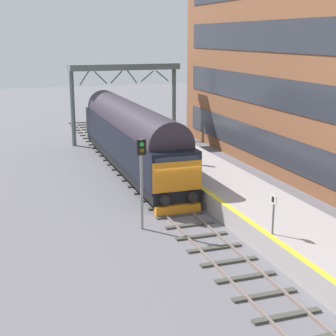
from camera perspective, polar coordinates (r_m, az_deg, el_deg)
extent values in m
plane|color=slate|center=(27.60, 0.26, -4.43)|extent=(140.00, 140.00, 0.00)
cube|color=gray|center=(27.36, -1.16, -4.44)|extent=(0.07, 60.00, 0.15)
cube|color=gray|center=(27.81, 1.66, -4.12)|extent=(0.07, 60.00, 0.15)
cube|color=#47473E|center=(17.90, 13.11, -15.75)|extent=(2.50, 0.26, 0.09)
cube|color=#47473E|center=(18.99, 10.73, -13.75)|extent=(2.50, 0.26, 0.09)
cube|color=#47473E|center=(20.12, 8.66, -11.95)|extent=(2.50, 0.26, 0.09)
cube|color=#47473E|center=(21.30, 6.83, -10.33)|extent=(2.50, 0.26, 0.09)
cube|color=#47473E|center=(22.51, 5.20, -8.88)|extent=(2.50, 0.26, 0.09)
cube|color=#47473E|center=(23.74, 3.76, -7.57)|extent=(2.50, 0.26, 0.09)
cube|color=#47473E|center=(25.01, 2.47, -6.38)|extent=(2.50, 0.26, 0.09)
cube|color=#47473E|center=(26.29, 1.31, -5.31)|extent=(2.50, 0.26, 0.09)
cube|color=#47473E|center=(27.59, 0.26, -4.34)|extent=(2.50, 0.26, 0.09)
cube|color=#47473E|center=(28.90, -0.69, -3.45)|extent=(2.50, 0.26, 0.09)
cube|color=#47473E|center=(30.23, -1.56, -2.64)|extent=(2.50, 0.26, 0.09)
cube|color=#47473E|center=(31.58, -2.35, -1.90)|extent=(2.50, 0.26, 0.09)
cube|color=#47473E|center=(32.93, -3.08, -1.22)|extent=(2.50, 0.26, 0.09)
cube|color=#47473E|center=(34.29, -3.74, -0.59)|extent=(2.50, 0.26, 0.09)
cube|color=#47473E|center=(35.66, -4.36, -0.01)|extent=(2.50, 0.26, 0.09)
cube|color=#47473E|center=(37.03, -4.93, 0.52)|extent=(2.50, 0.26, 0.09)
cube|color=#47473E|center=(38.42, -5.46, 1.02)|extent=(2.50, 0.26, 0.09)
cube|color=#47473E|center=(39.81, -5.96, 1.48)|extent=(2.50, 0.26, 0.09)
cube|color=#47473E|center=(41.20, -6.42, 1.92)|extent=(2.50, 0.26, 0.09)
cube|color=#47473E|center=(42.60, -6.85, 2.32)|extent=(2.50, 0.26, 0.09)
cube|color=#47473E|center=(44.00, -7.25, 2.70)|extent=(2.50, 0.26, 0.09)
cube|color=#47473E|center=(45.41, -7.63, 3.05)|extent=(2.50, 0.26, 0.09)
cube|color=#47473E|center=(46.82, -7.99, 3.38)|extent=(2.50, 0.26, 0.09)
cube|color=#47473E|center=(48.23, -8.32, 3.70)|extent=(2.50, 0.26, 0.09)
cube|color=#47473E|center=(49.65, -8.64, 3.99)|extent=(2.50, 0.26, 0.09)
cube|color=#47473E|center=(51.06, -8.94, 4.27)|extent=(2.50, 0.26, 0.09)
cube|color=#47473E|center=(52.49, -9.22, 4.54)|extent=(2.50, 0.26, 0.09)
cube|color=#47473E|center=(53.91, -9.49, 4.78)|extent=(2.50, 0.26, 0.09)
cube|color=#47473E|center=(55.33, -9.75, 5.02)|extent=(2.50, 0.26, 0.09)
cube|color=#ADA3A2|center=(28.77, 7.06, -2.70)|extent=(4.00, 44.00, 1.00)
cube|color=yellow|center=(27.89, 3.66, -2.09)|extent=(0.30, 44.00, 0.01)
cube|color=#31353E|center=(29.68, 16.58, 0.20)|extent=(0.06, 38.44, 1.97)
cube|color=#31353E|center=(29.05, 17.08, 6.93)|extent=(0.06, 38.44, 1.97)
cube|color=#31353E|center=(28.84, 17.60, 13.85)|extent=(0.06, 38.44, 1.97)
cube|color=black|center=(35.01, -4.18, 1.02)|extent=(2.56, 18.69, 0.60)
cube|color=black|center=(34.72, -4.22, 3.19)|extent=(2.70, 18.69, 2.10)
cylinder|color=#322A36|center=(34.50, -4.26, 5.19)|extent=(2.56, 17.19, 2.57)
cube|color=orange|center=(26.02, 1.06, -0.96)|extent=(2.65, 0.08, 1.58)
cube|color=#232D3D|center=(25.85, 1.05, 0.61)|extent=(2.38, 0.04, 0.64)
cube|color=#232D3D|center=(35.02, -2.06, 3.82)|extent=(0.04, 13.08, 0.44)
cylinder|color=black|center=(25.91, -0.36, -3.56)|extent=(0.48, 0.35, 0.48)
cylinder|color=black|center=(26.40, 2.73, -3.23)|extent=(0.48, 0.35, 0.48)
cube|color=orange|center=(26.48, 1.08, -4.61)|extent=(2.43, 0.36, 0.47)
cylinder|color=black|center=(28.02, -0.17, -3.02)|extent=(1.64, 1.04, 1.04)
cylinder|color=black|center=(29.02, -0.87, -2.40)|extent=(1.64, 1.04, 1.04)
cylinder|color=black|center=(30.02, -1.52, -1.82)|extent=(1.64, 1.04, 1.04)
cylinder|color=black|center=(40.23, -6.16, 2.31)|extent=(1.64, 1.04, 1.04)
cylinder|color=black|center=(41.28, -6.50, 2.61)|extent=(1.64, 1.04, 1.04)
cylinder|color=black|center=(42.34, -6.82, 2.90)|extent=(1.64, 1.04, 1.04)
cylinder|color=gray|center=(23.98, -2.97, -1.92)|extent=(0.14, 0.14, 4.36)
cube|color=black|center=(23.48, -2.99, 2.32)|extent=(0.44, 0.10, 0.71)
cylinder|color=green|center=(23.39, -2.95, 2.66)|extent=(0.20, 0.06, 0.20)
cylinder|color=#53470A|center=(23.45, -2.94, 1.99)|extent=(0.20, 0.06, 0.20)
cylinder|color=slate|center=(21.49, 11.66, -5.11)|extent=(0.08, 0.08, 1.68)
cube|color=white|center=(21.27, 11.68, -3.43)|extent=(0.05, 0.44, 0.36)
cube|color=black|center=(21.25, 11.62, -3.44)|extent=(0.01, 0.20, 0.24)
cylinder|color=#36312E|center=(32.65, 2.86, 1.16)|extent=(0.13, 0.13, 0.84)
cylinder|color=#36312E|center=(32.81, 2.65, 1.22)|extent=(0.13, 0.13, 0.84)
cylinder|color=tan|center=(32.57, 2.77, 2.39)|extent=(0.42, 0.42, 0.56)
sphere|color=tan|center=(32.49, 2.78, 3.10)|extent=(0.22, 0.22, 0.22)
cylinder|color=tan|center=(32.41, 3.00, 2.32)|extent=(0.09, 0.09, 0.52)
cylinder|color=tan|center=(32.74, 2.55, 2.45)|extent=(0.09, 0.09, 0.52)
cylinder|color=slate|center=(43.33, -10.58, 6.50)|extent=(0.36, 0.36, 6.22)
cylinder|color=slate|center=(45.46, 0.66, 7.11)|extent=(0.36, 0.36, 6.22)
cube|color=slate|center=(43.87, -4.92, 11.20)|extent=(9.30, 2.00, 0.50)
cylinder|color=slate|center=(43.23, -9.31, 9.89)|extent=(0.89, 0.10, 1.20)
cylinder|color=slate|center=(43.48, -7.53, 9.98)|extent=(1.06, 0.10, 1.06)
cylinder|color=slate|center=(43.76, -5.77, 10.06)|extent=(1.06, 0.10, 1.06)
cylinder|color=slate|center=(44.09, -4.04, 10.13)|extent=(0.93, 0.10, 1.17)
cylinder|color=slate|center=(44.45, -2.33, 10.19)|extent=(1.16, 0.10, 0.95)
cylinder|color=slate|center=(44.86, -0.65, 10.23)|extent=(1.15, 0.10, 0.96)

